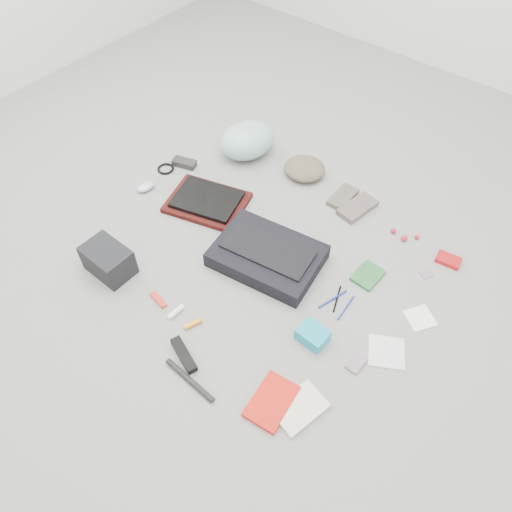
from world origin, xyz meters
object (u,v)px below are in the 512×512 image
Objects in this scene: messenger_bag at (267,256)px; accordion_wallet at (313,335)px; camera_bag at (108,260)px; bike_helmet at (247,140)px; laptop at (207,199)px; book_red at (272,401)px.

accordion_wallet is at bearing -36.37° from messenger_bag.
bike_helmet is at bearing 93.25° from camera_bag.
camera_bag is at bearing -67.39° from bike_helmet.
bike_helmet reaches higher than messenger_bag.
laptop is 1.51× the size of camera_bag.
book_red is 1.74× the size of accordion_wallet.
accordion_wallet reaches higher than laptop.
laptop is 1.05m from book_red.
accordion_wallet is at bearing 89.88° from book_red.
camera_bag is (-0.50, -0.46, 0.03)m from messenger_bag.
bike_helmet is at bearing 127.64° from messenger_bag.
messenger_bag is 3.98× the size of accordion_wallet.
laptop is at bearing 158.93° from messenger_bag.
bike_helmet is 1.47× the size of camera_bag.
messenger_bag is 0.75m from bike_helmet.
laptop is 0.88m from accordion_wallet.
messenger_bag is at bearing 155.00° from accordion_wallet.
messenger_bag is at bearing -23.43° from bike_helmet.
messenger_bag is 0.46m from laptop.
accordion_wallet is (-0.04, 0.31, 0.02)m from book_red.
accordion_wallet is (0.88, 0.27, -0.04)m from camera_bag.
laptop is at bearing 162.91° from accordion_wallet.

